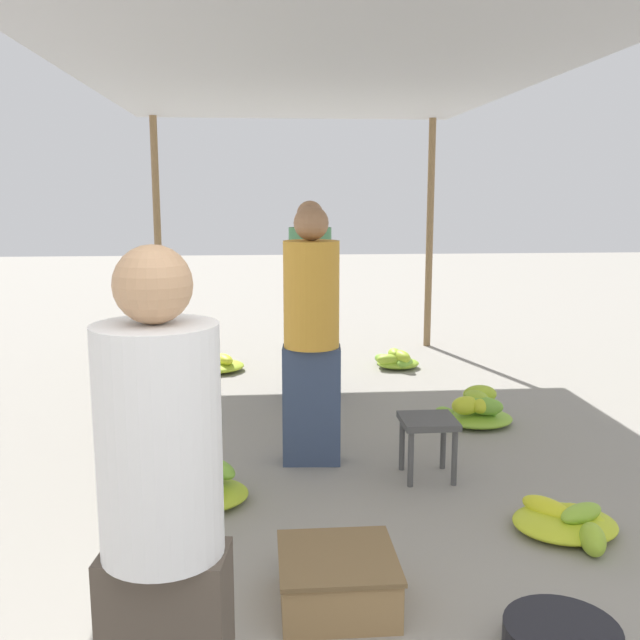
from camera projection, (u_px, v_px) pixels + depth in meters
canopy_post_back_left at (158, 236)px, 7.96m from camera, size 0.08×0.08×2.61m
canopy_post_back_right at (430, 235)px, 8.21m from camera, size 0.08×0.08×2.61m
canopy_tarp at (321, 56)px, 4.50m from camera, size 3.49×7.23×0.04m
vendor_foreground at (163, 522)px, 2.02m from camera, size 0.39×0.39×1.64m
stool at (428, 429)px, 4.46m from camera, size 0.34×0.34×0.39m
banana_pile_left_0 at (198, 489)px, 4.12m from camera, size 0.59×0.52×0.23m
banana_pile_left_1 at (214, 363)px, 7.23m from camera, size 0.61×0.53×0.19m
banana_pile_right_0 at (396, 361)px, 7.32m from camera, size 0.46×0.52×0.20m
banana_pile_right_1 at (569, 522)px, 3.77m from camera, size 0.55×0.61×0.16m
banana_pile_right_2 at (476, 410)px, 5.53m from camera, size 0.59×0.49×0.29m
crate_near at (337, 580)px, 3.10m from camera, size 0.51×0.51×0.24m
shopper_walking_mid at (310, 297)px, 6.14m from camera, size 0.40×0.40×1.72m
shopper_walking_far at (311, 333)px, 4.63m from camera, size 0.39×0.39×1.70m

